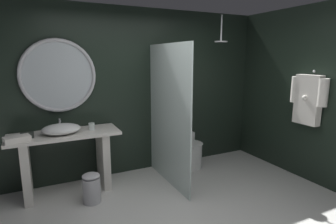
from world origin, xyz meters
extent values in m
cube|color=black|center=(0.00, 1.90, 1.30)|extent=(4.80, 0.10, 2.60)
cube|color=black|center=(2.35, 0.76, 1.30)|extent=(0.10, 2.47, 2.60)
cube|color=silver|center=(-1.03, 1.55, 0.83)|extent=(1.43, 0.56, 0.04)
cube|color=silver|center=(-1.53, 1.55, 0.40)|extent=(0.10, 0.48, 0.81)
cube|color=silver|center=(-0.53, 1.55, 0.40)|extent=(0.10, 0.48, 0.81)
ellipsoid|color=white|center=(-1.07, 1.52, 0.92)|extent=(0.49, 0.41, 0.13)
cylinder|color=#B7B7BC|center=(-1.07, 1.71, 0.94)|extent=(0.02, 0.02, 0.17)
cylinder|color=#B7B7BC|center=(-1.07, 1.64, 1.01)|extent=(0.02, 0.13, 0.02)
cylinder|color=silver|center=(-0.68, 1.54, 0.90)|extent=(0.08, 0.08, 0.10)
cube|color=#282D28|center=(-1.48, 1.52, 0.88)|extent=(0.16, 0.12, 0.06)
torus|color=#B7B7BC|center=(-1.03, 1.81, 1.60)|extent=(1.01, 0.05, 1.01)
cylinder|color=#B2BCC1|center=(-1.03, 1.82, 1.60)|extent=(0.93, 0.01, 0.93)
cube|color=silver|center=(0.36, 1.21, 1.02)|extent=(0.02, 1.29, 2.04)
cylinder|color=#B7B7BC|center=(1.38, 1.40, 2.30)|extent=(0.02, 0.02, 0.40)
cylinder|color=#B7B7BC|center=(1.38, 1.40, 2.09)|extent=(0.21, 0.21, 0.02)
sphere|color=#B7B7BC|center=(2.28, 0.38, 1.65)|extent=(0.04, 0.04, 0.04)
cube|color=silver|center=(2.21, 0.38, 1.24)|extent=(0.12, 0.38, 0.72)
cylinder|color=silver|center=(2.21, 0.16, 1.37)|extent=(0.14, 0.14, 0.39)
cylinder|color=silver|center=(2.21, 0.60, 1.37)|extent=(0.14, 0.14, 0.39)
sphere|color=silver|center=(2.13, 0.38, 1.28)|extent=(0.07, 0.07, 0.07)
cylinder|color=white|center=(0.94, 1.54, 0.21)|extent=(0.39, 0.39, 0.42)
ellipsoid|color=white|center=(0.94, 1.54, 0.43)|extent=(0.40, 0.44, 0.02)
cube|color=white|center=(0.94, 1.81, 0.38)|extent=(0.39, 0.14, 0.33)
cylinder|color=#B7B7BC|center=(-0.80, 1.11, 0.17)|extent=(0.23, 0.23, 0.33)
ellipsoid|color=#B7B7BC|center=(-0.80, 1.11, 0.36)|extent=(0.23, 0.23, 0.07)
cube|color=silver|center=(-1.59, 1.37, 0.89)|extent=(0.32, 0.23, 0.07)
camera|label=1|loc=(-1.34, -2.26, 1.86)|focal=29.31mm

